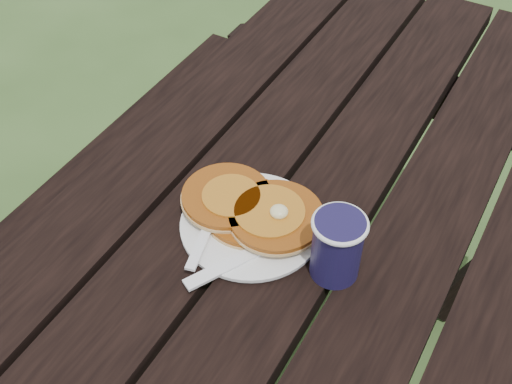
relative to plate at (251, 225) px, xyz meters
The scene contains 5 objects.
plate is the anchor object (origin of this frame).
pancake_stack 0.03m from the plate, 113.01° to the left, with size 0.22×0.14×0.04m.
knife 0.07m from the plate, 71.19° to the right, with size 0.02×0.18×0.01m, color white.
fork 0.08m from the plate, 120.24° to the right, with size 0.03×0.16×0.01m, color white, non-canonical shape.
coffee_cup 0.15m from the plate, ahead, with size 0.08×0.08×0.10m.
Camera 1 is at (0.25, -0.47, 1.48)m, focal length 45.00 mm.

